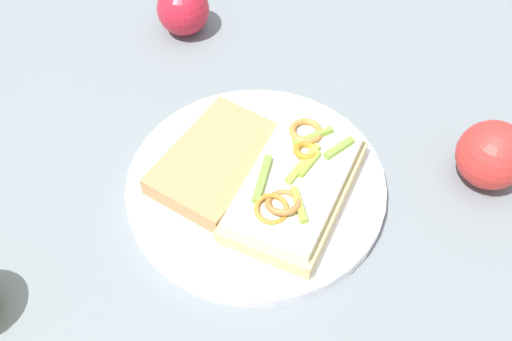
{
  "coord_description": "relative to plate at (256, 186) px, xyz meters",
  "views": [
    {
      "loc": [
        -0.4,
        -0.03,
        0.55
      ],
      "look_at": [
        0.0,
        0.0,
        0.04
      ],
      "focal_mm": 42.58,
      "sensor_mm": 36.0,
      "label": 1
    }
  ],
  "objects": [
    {
      "name": "plate",
      "position": [
        0.0,
        0.0,
        0.0
      ],
      "size": [
        0.29,
        0.29,
        0.02
      ],
      "primitive_type": "cylinder",
      "color": "white",
      "rests_on": "ground_plane"
    },
    {
      "name": "ground_plane",
      "position": [
        0.0,
        0.0,
        -0.01
      ],
      "size": [
        2.0,
        2.0,
        0.0
      ],
      "primitive_type": "plane",
      "color": "slate",
      "rests_on": "ground"
    },
    {
      "name": "sandwich",
      "position": [
        -0.02,
        -0.04,
        0.03
      ],
      "size": [
        0.2,
        0.16,
        0.05
      ],
      "rotation": [
        0.0,
        0.0,
        2.79
      ],
      "color": "tan",
      "rests_on": "plate"
    },
    {
      "name": "apple_1",
      "position": [
        0.04,
        -0.26,
        0.03
      ],
      "size": [
        0.1,
        0.1,
        0.08
      ],
      "primitive_type": "sphere",
      "rotation": [
        0.0,
        0.0,
        2.03
      ],
      "color": "red",
      "rests_on": "ground_plane"
    },
    {
      "name": "apple_2",
      "position": [
        0.27,
        0.12,
        0.03
      ],
      "size": [
        0.1,
        0.1,
        0.07
      ],
      "primitive_type": "sphere",
      "rotation": [
        0.0,
        0.0,
        2.29
      ],
      "color": "#B41C2C",
      "rests_on": "ground_plane"
    },
    {
      "name": "bread_slice_side",
      "position": [
        0.02,
        0.04,
        0.02
      ],
      "size": [
        0.18,
        0.16,
        0.02
      ],
      "primitive_type": "cube",
      "rotation": [
        0.0,
        0.0,
        2.65
      ],
      "color": "#AF8252",
      "rests_on": "plate"
    }
  ]
}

